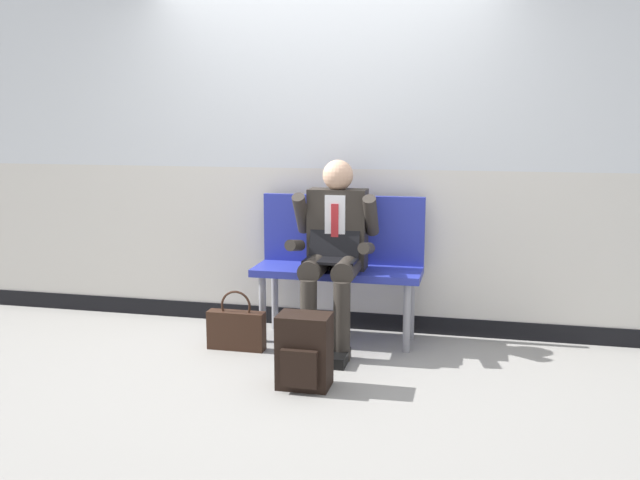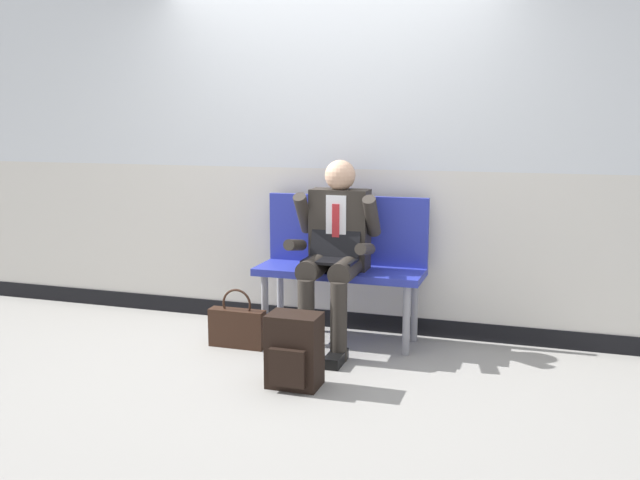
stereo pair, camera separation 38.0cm
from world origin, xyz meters
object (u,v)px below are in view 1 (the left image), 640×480
at_px(bench_with_person, 340,256).
at_px(backpack, 304,352).
at_px(person_seated, 334,248).
at_px(handbag, 236,329).

distance_m(bench_with_person, backpack, 1.04).
bearing_deg(bench_with_person, backpack, -90.94).
bearing_deg(person_seated, bench_with_person, 90.00).
bearing_deg(backpack, person_seated, 88.81).
distance_m(bench_with_person, person_seated, 0.23).
bearing_deg(backpack, bench_with_person, 89.06).
bearing_deg(handbag, person_seated, 19.17).
height_order(bench_with_person, handbag, bench_with_person).
xyz_separation_m(bench_with_person, handbag, (-0.63, -0.43, -0.45)).
xyz_separation_m(person_seated, backpack, (-0.02, -0.76, -0.47)).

